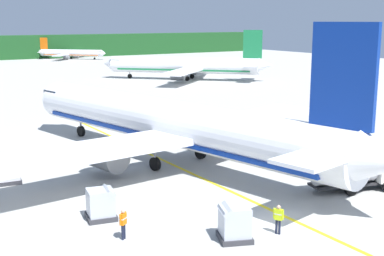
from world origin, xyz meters
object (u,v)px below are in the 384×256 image
object	(u,v)px
airliner_distant	(71,53)
crew_loader_left	(123,222)
airliner_mid_apron	(186,66)
cargo_container_far	(234,223)
crew_loader_right	(278,217)
cargo_container_near	(101,204)
airliner_foreground	(171,124)
service_truck_baggage	(357,171)
cargo_container_mid	(8,171)

from	to	relation	value
airliner_distant	crew_loader_left	xyz separation A→B (m)	(-43.48, -133.99, -0.82)
airliner_mid_apron	cargo_container_far	bearing A→B (deg)	-119.30
airliner_mid_apron	airliner_distant	world-z (taller)	airliner_mid_apron
crew_loader_right	cargo_container_near	bearing A→B (deg)	135.56
airliner_mid_apron	cargo_container_near	size ratio (longest dim) A/B	13.33
cargo_container_far	crew_loader_left	xyz separation A→B (m)	(-5.18, 3.34, 0.06)
cargo_container_far	crew_loader_left	size ratio (longest dim) A/B	1.30
crew_loader_right	airliner_foreground	bearing A→B (deg)	81.56
airliner_mid_apron	crew_loader_right	xyz separation A→B (m)	(-36.44, -70.24, -1.85)
airliner_mid_apron	service_truck_baggage	xyz separation A→B (m)	(-26.32, -67.06, -1.47)
crew_loader_right	airliner_mid_apron	bearing A→B (deg)	62.58
cargo_container_mid	crew_loader_right	bearing A→B (deg)	-59.18
airliner_distant	cargo_container_near	distance (m)	137.47
airliner_mid_apron	cargo_container_mid	xyz separation A→B (m)	(-47.20, -52.21, -1.97)
airliner_distant	cargo_container_near	bearing A→B (deg)	-108.38
cargo_container_far	crew_loader_right	world-z (taller)	cargo_container_far
airliner_foreground	airliner_distant	world-z (taller)	airliner_foreground
airliner_distant	crew_loader_right	distance (m)	142.51
airliner_foreground	cargo_container_near	bearing A→B (deg)	-138.06
airliner_foreground	airliner_distant	bearing A→B (deg)	74.70
crew_loader_right	cargo_container_far	bearing A→B (deg)	166.16
airliner_mid_apron	airliner_distant	bearing A→B (deg)	90.65
airliner_foreground	airliner_mid_apron	size ratio (longest dim) A/B	1.51
airliner_distant	crew_loader_left	distance (m)	140.87
cargo_container_near	crew_loader_right	world-z (taller)	cargo_container_near
airliner_foreground	cargo_container_mid	distance (m)	13.54
airliner_distant	crew_loader_left	bearing A→B (deg)	-107.98
service_truck_baggage	crew_loader_left	bearing A→B (deg)	177.43
airliner_mid_apron	cargo_container_near	xyz separation A→B (m)	(-44.10, -62.73, -1.93)
airliner_mid_apron	crew_loader_left	bearing A→B (deg)	-123.73
cargo_container_near	crew_loader_left	xyz separation A→B (m)	(-0.14, -3.53, 0.10)
service_truck_baggage	cargo_container_mid	size ratio (longest dim) A/B	3.61
cargo_container_mid	crew_loader_left	size ratio (longest dim) A/B	1.08
service_truck_baggage	cargo_container_near	distance (m)	18.32
cargo_container_mid	cargo_container_near	bearing A→B (deg)	-73.61
airliner_distant	cargo_container_mid	size ratio (longest dim) A/B	9.53
cargo_container_near	crew_loader_right	bearing A→B (deg)	-44.44
cargo_container_mid	crew_loader_right	xyz separation A→B (m)	(10.76, -18.04, 0.13)
cargo_container_far	airliner_distant	bearing A→B (deg)	74.42
airliner_foreground	cargo_container_near	size ratio (longest dim) A/B	20.19
cargo_container_mid	crew_loader_left	xyz separation A→B (m)	(2.95, -14.05, 0.14)
airliner_distant	cargo_container_near	size ratio (longest dim) A/B	8.82
airliner_mid_apron	cargo_container_far	distance (m)	79.83
cargo_container_mid	crew_loader_left	world-z (taller)	cargo_container_mid
cargo_container_near	service_truck_baggage	bearing A→B (deg)	-13.70
airliner_foreground	service_truck_baggage	xyz separation A→B (m)	(7.65, -13.44, -1.99)
service_truck_baggage	cargo_container_far	bearing A→B (deg)	-168.75
airliner_foreground	crew_loader_left	bearing A→B (deg)	-129.11
service_truck_baggage	crew_loader_right	size ratio (longest dim) A/B	3.96
cargo_container_far	cargo_container_near	bearing A→B (deg)	126.27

